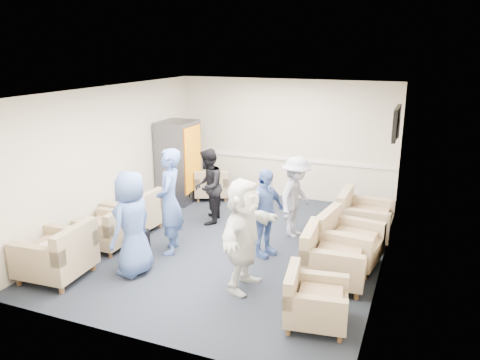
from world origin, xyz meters
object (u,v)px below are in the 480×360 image
at_px(armchair_left_far, 136,214).
at_px(person_mid_left, 169,201).
at_px(armchair_left_near, 59,256).
at_px(armchair_right_midnear, 330,260).
at_px(person_front_left, 132,223).
at_px(person_mid_right, 264,213).
at_px(armchair_right_midfar, 346,243).
at_px(person_front_right, 244,235).
at_px(person_back_left, 208,186).
at_px(person_back_right, 296,197).
at_px(armchair_corner, 212,186).
at_px(armchair_right_far, 362,219).
at_px(armchair_left_mid, 108,231).
at_px(armchair_right_near, 312,302).
at_px(vending_machine, 179,162).

distance_m(armchair_left_far, person_mid_left, 1.31).
height_order(armchair_left_near, armchair_right_midnear, armchair_left_near).
bearing_deg(person_front_left, person_mid_right, 134.30).
bearing_deg(armchair_right_midfar, armchair_left_near, 126.66).
bearing_deg(person_front_right, armchair_left_near, 111.19).
bearing_deg(armchair_left_far, person_back_left, 135.20).
bearing_deg(person_back_right, armchair_left_near, 144.70).
height_order(person_back_left, person_back_right, person_back_right).
xyz_separation_m(armchair_corner, person_front_right, (2.20, -3.57, 0.52)).
relative_size(armchair_right_far, person_front_left, 0.58).
relative_size(armchair_left_far, armchair_right_far, 0.96).
bearing_deg(person_mid_right, armchair_left_mid, 130.18).
xyz_separation_m(armchair_left_near, armchair_left_mid, (-0.01, 1.20, -0.05)).
bearing_deg(person_front_left, armchair_corner, -168.19).
distance_m(armchair_right_near, armchair_right_midnear, 1.15).
relative_size(armchair_left_mid, armchair_right_midnear, 0.83).
height_order(person_front_left, person_back_left, person_front_left).
bearing_deg(person_front_right, person_back_left, 41.47).
height_order(armchair_left_mid, person_front_right, person_front_right).
bearing_deg(armchair_left_mid, person_front_left, 57.00).
distance_m(armchair_right_midnear, vending_machine, 4.72).
xyz_separation_m(armchair_right_midfar, person_back_right, (-1.06, 0.82, 0.39)).
distance_m(armchair_right_midnear, armchair_right_far, 1.88).
height_order(person_back_right, person_mid_right, person_back_right).
height_order(person_front_left, person_mid_left, person_mid_left).
relative_size(armchair_corner, person_front_right, 0.61).
bearing_deg(armchair_right_near, person_mid_right, 27.41).
xyz_separation_m(person_back_left, person_mid_right, (1.52, -1.02, 0.00)).
distance_m(armchair_left_mid, person_mid_right, 2.73).
bearing_deg(armchair_right_far, armchair_left_near, 130.38).
height_order(armchair_right_near, person_front_right, person_front_right).
bearing_deg(person_front_left, armchair_left_near, -53.58).
relative_size(person_back_right, person_front_right, 0.91).
distance_m(armchair_left_mid, armchair_right_midnear, 3.82).
relative_size(armchair_right_far, person_mid_right, 0.63).
distance_m(armchair_right_near, person_mid_right, 2.14).
distance_m(armchair_right_far, person_mid_right, 1.98).
bearing_deg(armchair_left_mid, armchair_left_near, 0.71).
xyz_separation_m(armchair_right_near, person_mid_right, (-1.23, 1.69, 0.44)).
height_order(armchair_left_near, armchair_right_midfar, armchair_left_near).
xyz_separation_m(armchair_right_midnear, person_mid_left, (-2.74, 0.09, 0.54)).
xyz_separation_m(armchair_left_near, person_back_right, (2.84, 2.93, 0.38)).
bearing_deg(armchair_left_mid, person_mid_right, 105.82).
height_order(armchair_left_mid, armchair_right_midnear, armchair_right_midnear).
distance_m(armchair_left_near, armchair_right_near, 3.82).
relative_size(armchair_left_mid, armchair_corner, 0.79).
height_order(armchair_corner, vending_machine, vending_machine).
relative_size(armchair_left_near, person_mid_right, 0.66).
height_order(armchair_corner, person_mid_right, person_mid_right).
bearing_deg(person_back_right, armchair_left_far, 116.66).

